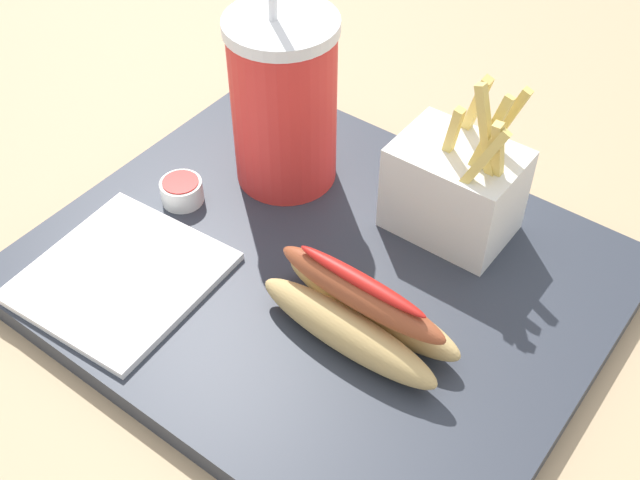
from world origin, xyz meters
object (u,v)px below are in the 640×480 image
(fries_basket, at_px, (455,188))
(hot_dog_1, at_px, (359,313))
(napkin_stack, at_px, (121,276))
(ketchup_cup_1, at_px, (182,190))
(soda_cup, at_px, (284,102))

(fries_basket, bearing_deg, hot_dog_1, 91.56)
(fries_basket, bearing_deg, napkin_stack, 49.53)
(hot_dog_1, bearing_deg, ketchup_cup_1, -8.04)
(soda_cup, relative_size, napkin_stack, 1.65)
(hot_dog_1, distance_m, napkin_stack, 0.19)
(soda_cup, xyz_separation_m, ketchup_cup_1, (0.05, 0.08, -0.07))
(fries_basket, relative_size, hot_dog_1, 0.96)
(fries_basket, bearing_deg, soda_cup, 10.42)
(napkin_stack, bearing_deg, fries_basket, -130.47)
(ketchup_cup_1, xyz_separation_m, napkin_stack, (-0.03, 0.10, -0.01))
(fries_basket, xyz_separation_m, hot_dog_1, (-0.00, 0.14, -0.02))
(soda_cup, height_order, hot_dog_1, soda_cup)
(hot_dog_1, bearing_deg, napkin_stack, 20.49)
(fries_basket, height_order, ketchup_cup_1, fries_basket)
(hot_dog_1, relative_size, napkin_stack, 1.09)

